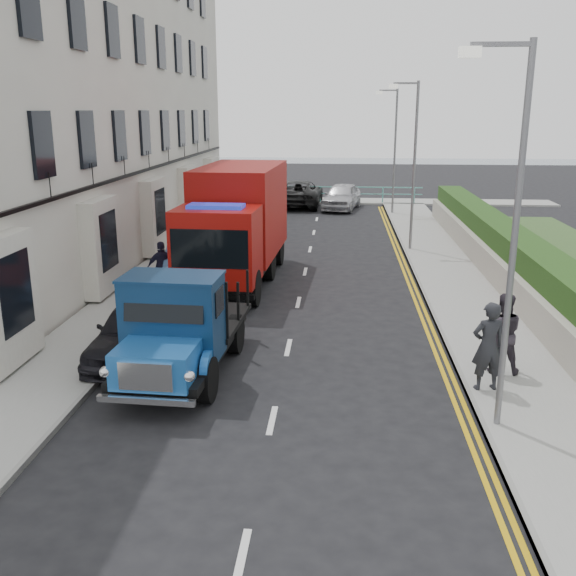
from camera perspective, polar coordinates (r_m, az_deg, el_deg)
The scene contains 22 objects.
ground at distance 14.63m, azimuth -0.60°, elevation -8.10°, with size 120.00×120.00×0.00m, color black.
pavement_west at distance 23.96m, azimuth -11.12°, elevation 1.24°, with size 2.40×38.00×0.12m, color gray.
pavement_east at distance 23.44m, azimuth 14.45°, elevation 0.71°, with size 2.60×38.00×0.12m, color gray.
promenade at distance 42.75m, azimuth 2.92°, elevation 7.74°, with size 30.00×2.50×0.12m, color gray.
sea_plane at distance 73.58m, azimuth 3.67°, elevation 10.97°, with size 120.00×120.00×0.00m, color slate.
terrace_west at distance 28.45m, azimuth -18.37°, elevation 17.43°, with size 6.31×30.20×14.25m.
garden_east at distance 23.66m, azimuth 19.15°, elevation 2.57°, with size 1.45×28.00×1.75m.
seafront_railing at distance 41.89m, azimuth 2.90°, elevation 8.30°, with size 13.00×0.08×1.11m.
lamp_near at distance 11.87m, azimuth 19.04°, elevation 5.63°, with size 1.23×0.18×7.00m.
lamp_mid at distance 27.56m, azimuth 10.94°, elevation 11.40°, with size 1.23×0.18×7.00m.
lamp_far at distance 37.50m, azimuth 9.31°, elevation 12.51°, with size 1.23×0.18×7.00m.
bedford_lorry at distance 14.27m, azimuth -9.89°, elevation -4.07°, with size 2.31×5.31×2.46m.
red_lorry at distance 22.52m, azimuth -4.57°, elevation 5.92°, with size 2.89×7.69×3.97m.
parked_car_front at distance 16.08m, azimuth -13.15°, elevation -3.57°, with size 1.68×4.18×1.42m, color black.
parked_car_mid at distance 21.51m, azimuth -8.51°, elevation 1.70°, with size 1.65×4.72×1.55m, color #5279B1.
parked_car_rear at distance 32.12m, azimuth -4.14°, elevation 6.39°, with size 2.15×5.29×1.54m, color #9C9BA0.
seafront_car_left at distance 40.73m, azimuth 1.00°, elevation 8.43°, with size 2.68×5.81×1.61m, color black.
seafront_car_right at distance 39.48m, azimuth 4.79°, elevation 8.12°, with size 1.85×4.61×1.57m, color #BAB9BE.
pedestrian_east_near at distance 14.14m, azimuth 17.35°, elevation -4.96°, with size 0.70×0.46×1.93m, color #222328.
pedestrian_east_far at distance 15.16m, azimuth 18.49°, elevation -3.83°, with size 0.90×0.70×1.86m, color #302A33.
pedestrian_west_near at distance 20.99m, azimuth -11.09°, elevation 1.78°, with size 1.00×0.42×1.71m, color #1C1C32.
pedestrian_west_far at distance 25.09m, azimuth -9.68°, elevation 4.09°, with size 0.83×0.54×1.71m, color #423130.
Camera 1 is at (1.22, -13.34, 5.87)m, focal length 40.00 mm.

